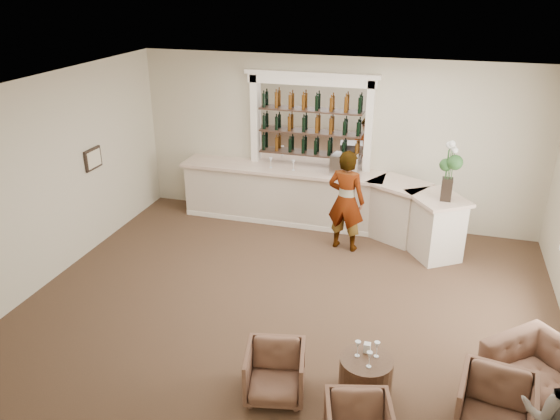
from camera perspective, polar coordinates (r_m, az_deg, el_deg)
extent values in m
plane|color=brown|center=(8.48, 0.77, -10.15)|extent=(8.00, 8.00, 0.00)
cube|color=beige|center=(10.92, 5.82, 7.12)|extent=(8.00, 0.04, 3.30)
cube|color=beige|center=(9.50, -23.11, 2.82)|extent=(0.04, 7.00, 3.30)
cube|color=white|center=(7.20, 0.91, 12.29)|extent=(8.00, 7.00, 0.04)
cube|color=black|center=(10.38, -18.96, 5.09)|extent=(0.04, 0.46, 0.38)
cube|color=beige|center=(10.36, -18.84, 5.08)|extent=(0.01, 0.38, 0.30)
cube|color=beige|center=(11.17, 0.21, 1.60)|extent=(4.00, 0.70, 1.08)
cube|color=beige|center=(10.95, 0.18, 4.33)|extent=(4.10, 0.82, 0.06)
cube|color=beige|center=(10.59, 12.15, -0.21)|extent=(1.12, 1.04, 1.08)
cube|color=beige|center=(10.37, 12.41, 2.64)|extent=(1.27, 1.19, 0.06)
cube|color=beige|center=(10.11, 15.83, -1.78)|extent=(1.08, 1.14, 1.08)
cube|color=beige|center=(9.87, 16.19, 1.17)|extent=(1.24, 1.29, 0.06)
cube|color=white|center=(11.07, -0.27, -1.36)|extent=(4.00, 0.06, 0.10)
cube|color=white|center=(10.92, 3.26, 8.83)|extent=(2.15, 0.02, 1.65)
cube|color=white|center=(11.30, -2.59, 6.72)|extent=(0.14, 0.16, 2.90)
cube|color=white|center=(10.80, 9.10, 5.66)|extent=(0.14, 0.16, 2.90)
cube|color=white|center=(10.67, 3.29, 13.39)|extent=(2.52, 0.16, 0.18)
cube|color=white|center=(10.65, 3.31, 14.02)|extent=(2.64, 0.20, 0.08)
cube|color=#35231A|center=(10.97, 3.06, 5.81)|extent=(2.05, 0.20, 0.03)
cube|color=#35231A|center=(10.85, 3.11, 8.03)|extent=(2.05, 0.20, 0.03)
cube|color=#35231A|center=(10.74, 3.16, 10.29)|extent=(2.05, 0.20, 0.03)
cylinder|color=#4A3220|center=(6.93, 8.92, -16.77)|extent=(0.64, 0.64, 0.50)
imported|color=gray|center=(9.89, 6.92, 0.96)|extent=(0.76, 0.57, 1.89)
imported|color=brown|center=(6.78, -0.53, -16.62)|extent=(0.83, 0.84, 0.65)
imported|color=brown|center=(6.69, 21.56, -18.81)|extent=(0.89, 0.91, 0.73)
imported|color=brown|center=(7.27, 25.82, -15.80)|extent=(1.51, 1.51, 0.74)
cube|color=#ADADB2|center=(10.54, 6.68, 4.71)|extent=(0.50, 0.44, 0.40)
cube|color=black|center=(9.68, 17.01, 2.09)|extent=(0.18, 0.18, 0.40)
cube|color=white|center=(6.85, 9.09, -14.02)|extent=(0.08, 0.08, 0.12)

